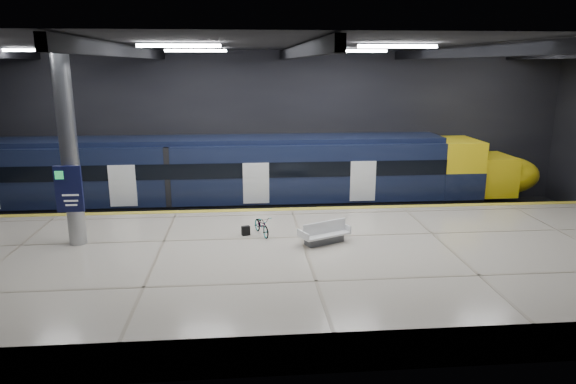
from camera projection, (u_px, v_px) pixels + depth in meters
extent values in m
plane|color=black|center=(298.00, 255.00, 20.23)|extent=(30.00, 30.00, 0.00)
cube|color=black|center=(282.00, 129.00, 27.00)|extent=(30.00, 0.10, 8.00)
cube|color=black|center=(336.00, 216.00, 11.53)|extent=(30.00, 0.10, 8.00)
cube|color=black|center=(299.00, 44.00, 18.29)|extent=(30.00, 16.00, 0.10)
cube|color=black|center=(128.00, 51.00, 17.85)|extent=(0.25, 16.00, 0.40)
cube|color=black|center=(299.00, 52.00, 18.35)|extent=(0.25, 16.00, 0.40)
cube|color=black|center=(461.00, 52.00, 18.86)|extent=(0.25, 16.00, 0.40)
cube|color=white|center=(179.00, 46.00, 16.05)|extent=(2.60, 0.18, 0.10)
cube|color=white|center=(397.00, 46.00, 16.64)|extent=(2.60, 0.18, 0.10)
cube|color=white|center=(25.00, 50.00, 21.26)|extent=(2.60, 0.18, 0.10)
cube|color=white|center=(196.00, 51.00, 21.85)|extent=(2.60, 0.18, 0.10)
cube|color=white|center=(357.00, 51.00, 22.44)|extent=(2.60, 0.18, 0.10)
cube|color=white|center=(511.00, 51.00, 23.03)|extent=(2.60, 0.18, 0.10)
cube|color=beige|center=(306.00, 266.00, 17.68)|extent=(30.00, 11.00, 1.10)
cube|color=gold|center=(292.00, 209.00, 22.62)|extent=(30.00, 0.40, 0.01)
cube|color=gray|center=(288.00, 218.00, 24.83)|extent=(30.00, 0.08, 0.16)
cube|color=gray|center=(285.00, 210.00, 26.23)|extent=(30.00, 0.08, 0.16)
cube|color=black|center=(194.00, 207.00, 25.04)|extent=(24.00, 2.58, 0.80)
cube|color=black|center=(193.00, 171.00, 24.61)|extent=(24.00, 2.80, 2.75)
cube|color=black|center=(191.00, 140.00, 24.24)|extent=(24.00, 2.30, 0.24)
cube|color=black|center=(189.00, 172.00, 23.18)|extent=(24.00, 0.04, 0.70)
cube|color=white|center=(256.00, 183.00, 23.57)|extent=(1.20, 0.05, 1.90)
cube|color=yellow|center=(455.00, 167.00, 25.70)|extent=(2.00, 2.80, 2.75)
ellipsoid|color=yellow|center=(503.00, 175.00, 26.03)|extent=(3.60, 2.52, 1.90)
cube|color=black|center=(461.00, 163.00, 25.68)|extent=(1.60, 2.38, 0.80)
cube|color=#595B60|center=(324.00, 239.00, 18.32)|extent=(1.48, 1.00, 0.27)
cube|color=white|center=(324.00, 234.00, 18.27)|extent=(1.93, 1.43, 0.07)
cube|color=white|center=(324.00, 227.00, 18.21)|extent=(1.64, 0.81, 0.44)
cube|color=white|center=(303.00, 235.00, 17.82)|extent=(0.37, 0.71, 0.27)
cube|color=white|center=(345.00, 227.00, 18.67)|extent=(0.37, 0.71, 0.27)
imported|color=#99999E|center=(262.00, 225.00, 19.16)|extent=(0.91, 1.50, 0.74)
cube|color=black|center=(246.00, 231.00, 19.16)|extent=(0.34, 0.26, 0.35)
cylinder|color=#9EA0A5|center=(69.00, 148.00, 17.49)|extent=(0.60, 0.60, 6.90)
cube|color=#10133B|center=(69.00, 189.00, 17.41)|extent=(0.90, 0.12, 1.60)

